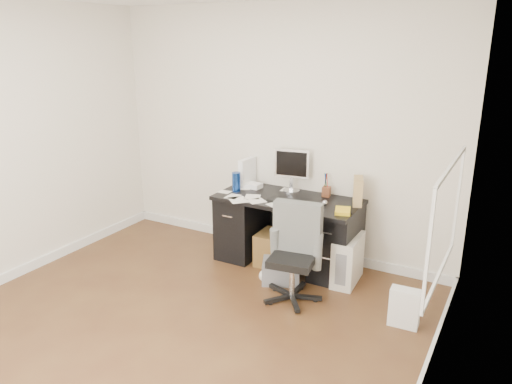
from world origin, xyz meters
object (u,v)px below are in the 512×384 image
lcd_monitor (292,170)px  wicker_basket (275,249)px  keyboard (289,202)px  desk (287,229)px  pc_tower (348,260)px  office_chair (293,254)px

lcd_monitor → wicker_basket: 0.86m
lcd_monitor → keyboard: 0.46m
lcd_monitor → keyboard: size_ratio=1.06×
desk → lcd_monitor: bearing=106.7°
pc_tower → office_chair: bearing=-122.9°
lcd_monitor → wicker_basket: lcd_monitor is taller
lcd_monitor → pc_tower: 1.11m
keyboard → wicker_basket: 0.62m
desk → keyboard: bearing=-62.7°
desk → pc_tower: bearing=-6.2°
office_chair → wicker_basket: bearing=120.9°
desk → keyboard: size_ratio=3.35×
pc_tower → desk: bearing=170.6°
pc_tower → wicker_basket: pc_tower is taller
lcd_monitor → wicker_basket: size_ratio=1.34×
pc_tower → lcd_monitor: bearing=155.7°
office_chair → desk: bearing=111.0°
desk → keyboard: (0.08, -0.16, 0.36)m
wicker_basket → pc_tower: bearing=-0.4°
lcd_monitor → keyboard: bearing=-78.1°
keyboard → desk: bearing=126.2°
office_chair → lcd_monitor: bearing=108.2°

